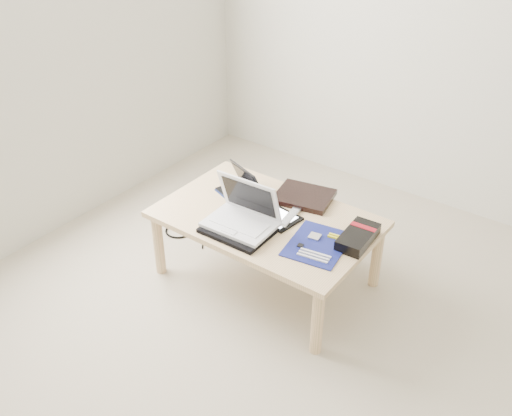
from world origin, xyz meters
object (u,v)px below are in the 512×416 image
Objects in this scene: coffee_table at (266,224)px; gpu_box at (358,237)px; netbook at (242,189)px; white_laptop at (243,215)px.

gpu_box is (0.48, 0.08, 0.08)m from coffee_table.
coffee_table is 0.27m from netbook.
netbook is 0.31m from white_laptop.
gpu_box reaches higher than coffee_table.
coffee_table is 4.15× the size of gpu_box.
netbook is 0.72m from gpu_box.
netbook is at bearing 156.75° from coffee_table.
netbook is 0.81× the size of white_laptop.
white_laptop is 0.57m from gpu_box.
gpu_box is at bearing 22.93° from white_laptop.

